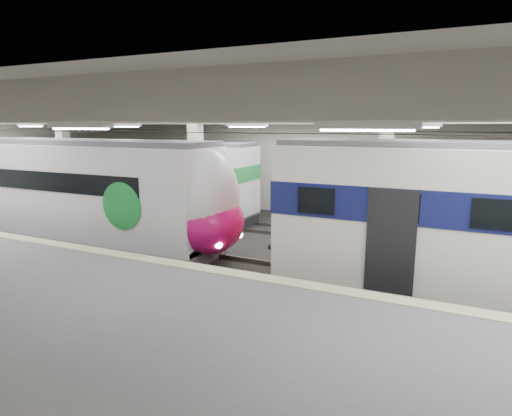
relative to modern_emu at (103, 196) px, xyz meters
The scene contains 3 objects.
station_hall 5.89m from the modern_emu, 17.45° to the right, with size 36.00×24.00×5.75m.
modern_emu is the anchor object (origin of this frame).
far_train 6.03m from the modern_emu, 114.27° to the left, with size 12.75×2.78×4.11m.
Camera 1 is at (7.31, -12.76, 4.97)m, focal length 30.00 mm.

